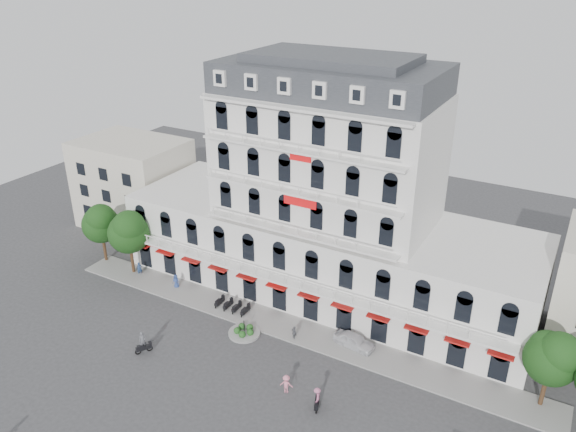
{
  "coord_description": "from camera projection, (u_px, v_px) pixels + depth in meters",
  "views": [
    {
      "loc": [
        23.16,
        -31.66,
        34.3
      ],
      "look_at": [
        -0.26,
        10.0,
        11.99
      ],
      "focal_mm": 35.0,
      "sensor_mm": 36.0,
      "label": 1
    }
  ],
  "objects": [
    {
      "name": "ground",
      "position": [
        235.0,
        380.0,
        49.8
      ],
      "size": [
        120.0,
        120.0,
        0.0
      ],
      "primitive_type": "plane",
      "color": "#38383A",
      "rests_on": "ground"
    },
    {
      "name": "pedestrian_right",
      "position": [
        286.0,
        384.0,
        48.1
      ],
      "size": [
        1.26,
        0.91,
        1.75
      ],
      "primitive_type": "imported",
      "rotation": [
        0.0,
        0.0,
        3.39
      ],
      "color": "pink",
      "rests_on": "ground"
    },
    {
      "name": "traffic_island",
      "position": [
        244.0,
        332.0,
        55.77
      ],
      "size": [
        3.2,
        3.2,
        1.6
      ],
      "color": "gray",
      "rests_on": "ground"
    },
    {
      "name": "pedestrian_left",
      "position": [
        176.0,
        281.0,
        63.26
      ],
      "size": [
        0.89,
        0.63,
        1.69
      ],
      "primitive_type": "imported",
      "rotation": [
        0.0,
        0.0,
        0.12
      ],
      "color": "navy",
      "rests_on": "ground"
    },
    {
      "name": "tree_east_inner",
      "position": [
        553.0,
        356.0,
        44.8
      ],
      "size": [
        4.4,
        4.37,
        7.57
      ],
      "color": "#382314",
      "rests_on": "ground"
    },
    {
      "name": "parked_car",
      "position": [
        354.0,
        341.0,
        53.77
      ],
      "size": [
        4.32,
        2.18,
        1.41
      ],
      "primitive_type": "imported",
      "rotation": [
        0.0,
        0.0,
        1.44
      ],
      "color": "silver",
      "rests_on": "ground"
    },
    {
      "name": "tree_west_outer",
      "position": [
        101.0,
        222.0,
        66.94
      ],
      "size": [
        4.5,
        4.48,
        7.76
      ],
      "color": "#382314",
      "rests_on": "ground"
    },
    {
      "name": "parked_scooter_row",
      "position": [
        233.0,
        310.0,
        59.57
      ],
      "size": [
        4.4,
        1.8,
        1.1
      ],
      "primitive_type": null,
      "color": "black",
      "rests_on": "ground"
    },
    {
      "name": "tree_west_inner",
      "position": [
        128.0,
        230.0,
        64.19
      ],
      "size": [
        4.76,
        4.76,
        8.25
      ],
      "color": "#382314",
      "rests_on": "ground"
    },
    {
      "name": "rider_west",
      "position": [
        143.0,
        343.0,
        52.82
      ],
      "size": [
        1.12,
        1.49,
        2.34
      ],
      "rotation": [
        0.0,
        0.0,
        0.99
      ],
      "color": "black",
      "rests_on": "ground"
    },
    {
      "name": "main_building",
      "position": [
        327.0,
        206.0,
        59.8
      ],
      "size": [
        45.0,
        15.0,
        25.8
      ],
      "color": "silver",
      "rests_on": "ground"
    },
    {
      "name": "sidewalk",
      "position": [
        285.0,
        326.0,
        56.88
      ],
      "size": [
        53.0,
        4.0,
        0.16
      ],
      "primitive_type": "cube",
      "color": "gray",
      "rests_on": "ground"
    },
    {
      "name": "rider_center",
      "position": [
        317.0,
        398.0,
        46.31
      ],
      "size": [
        0.93,
        1.63,
        2.08
      ],
      "rotation": [
        0.0,
        0.0,
        5.08
      ],
      "color": "black",
      "rests_on": "ground"
    },
    {
      "name": "pedestrian_far",
      "position": [
        140.0,
        269.0,
        65.84
      ],
      "size": [
        0.67,
        0.71,
        1.64
      ],
      "primitive_type": "imported",
      "rotation": [
        0.0,
        0.0,
        0.92
      ],
      "color": "navy",
      "rests_on": "ground"
    },
    {
      "name": "pedestrian_mid",
      "position": [
        294.0,
        333.0,
        54.74
      ],
      "size": [
        0.96,
        0.78,
        1.53
      ],
      "primitive_type": "imported",
      "rotation": [
        0.0,
        0.0,
        2.6
      ],
      "color": "slate",
      "rests_on": "ground"
    },
    {
      "name": "flank_building_west",
      "position": [
        134.0,
        183.0,
        76.38
      ],
      "size": [
        14.0,
        10.0,
        12.0
      ],
      "primitive_type": "cube",
      "color": "beige",
      "rests_on": "ground"
    }
  ]
}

